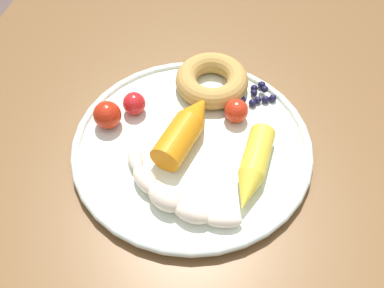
{
  "coord_description": "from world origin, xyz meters",
  "views": [
    {
      "loc": [
        -0.4,
        -0.03,
        1.23
      ],
      "look_at": [
        -0.03,
        0.05,
        0.75
      ],
      "focal_mm": 41.04,
      "sensor_mm": 36.0,
      "label": 1
    }
  ],
  "objects": [
    {
      "name": "plate",
      "position": [
        -0.03,
        0.05,
        0.75
      ],
      "size": [
        0.33,
        0.33,
        0.02
      ],
      "color": "white",
      "rests_on": "dining_table"
    },
    {
      "name": "tomato_mid",
      "position": [
        0.03,
        -0.01,
        0.77
      ],
      "size": [
        0.03,
        0.03,
        0.03
      ],
      "primitive_type": "sphere",
      "color": "red",
      "rests_on": "plate"
    },
    {
      "name": "carrot_orange",
      "position": [
        -0.02,
        0.06,
        0.77
      ],
      "size": [
        0.13,
        0.07,
        0.04
      ],
      "color": "orange",
      "rests_on": "plate"
    },
    {
      "name": "donut",
      "position": [
        0.08,
        0.04,
        0.76
      ],
      "size": [
        0.16,
        0.16,
        0.03
      ],
      "primitive_type": "torus",
      "rotation": [
        0.0,
        0.0,
        0.73
      ],
      "color": "#BD8E45",
      "rests_on": "plate"
    },
    {
      "name": "carrot_yellow",
      "position": [
        -0.07,
        -0.04,
        0.77
      ],
      "size": [
        0.13,
        0.05,
        0.03
      ],
      "color": "yellow",
      "rests_on": "plate"
    },
    {
      "name": "banana",
      "position": [
        -0.13,
        0.06,
        0.76
      ],
      "size": [
        0.11,
        0.17,
        0.03
      ],
      "color": "#F4DDC1",
      "rests_on": "plate"
    },
    {
      "name": "tomato_near",
      "position": [
        0.01,
        0.14,
        0.76
      ],
      "size": [
        0.03,
        0.03,
        0.03
      ],
      "primitive_type": "sphere",
      "color": "red",
      "rests_on": "plate"
    },
    {
      "name": "dining_table",
      "position": [
        0.0,
        0.0,
        0.64
      ],
      "size": [
        0.95,
        0.91,
        0.74
      ],
      "color": "brown",
      "rests_on": "ground_plane"
    },
    {
      "name": "tomato_far",
      "position": [
        -0.02,
        0.17,
        0.77
      ],
      "size": [
        0.04,
        0.04,
        0.04
      ],
      "primitive_type": "sphere",
      "color": "red",
      "rests_on": "plate"
    },
    {
      "name": "blueberry_pile",
      "position": [
        0.07,
        -0.03,
        0.76
      ],
      "size": [
        0.05,
        0.06,
        0.02
      ],
      "color": "#191638",
      "rests_on": "plate"
    }
  ]
}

